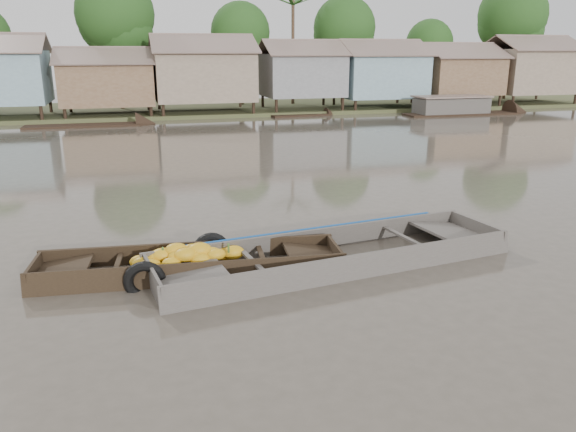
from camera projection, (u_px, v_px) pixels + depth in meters
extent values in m
plane|color=#4B4439|center=(274.00, 279.00, 11.07)|extent=(120.00, 120.00, 0.00)
cube|color=#384723|center=(165.00, 111.00, 41.55)|extent=(120.00, 12.00, 0.50)
cube|color=brown|center=(107.00, 84.00, 36.71)|extent=(5.80, 4.60, 2.70)
cube|color=brown|center=(104.00, 55.00, 35.05)|extent=(6.20, 2.67, 1.14)
cube|color=brown|center=(105.00, 55.00, 37.35)|extent=(6.20, 2.67, 1.14)
cube|color=#7F6C58|center=(203.00, 76.00, 38.20)|extent=(6.50, 5.30, 3.30)
cube|color=brown|center=(205.00, 43.00, 36.28)|extent=(6.90, 3.08, 1.31)
cube|color=brown|center=(199.00, 44.00, 38.93)|extent=(6.90, 3.08, 1.31)
cube|color=slate|center=(302.00, 75.00, 40.02)|extent=(5.40, 4.70, 2.90)
cube|color=brown|center=(307.00, 47.00, 38.30)|extent=(5.80, 2.73, 1.17)
cube|color=brown|center=(297.00, 47.00, 40.65)|extent=(5.80, 2.73, 1.17)
cube|color=#7596A1|center=(379.00, 76.00, 41.59)|extent=(6.00, 5.00, 3.10)
cube|color=brown|center=(388.00, 47.00, 39.77)|extent=(6.40, 2.90, 1.24)
cube|color=brown|center=(373.00, 48.00, 42.26)|extent=(6.40, 2.90, 1.24)
cube|color=brown|center=(456.00, 75.00, 43.27)|extent=(5.70, 4.90, 2.80)
cube|color=brown|center=(468.00, 50.00, 41.52)|extent=(6.10, 2.85, 1.21)
cube|color=brown|center=(449.00, 50.00, 43.97)|extent=(6.10, 2.85, 1.21)
cube|color=#7F6C58|center=(529.00, 71.00, 44.87)|extent=(6.30, 5.10, 3.40)
cube|color=brown|center=(544.00, 43.00, 42.99)|extent=(6.70, 2.96, 1.26)
cube|color=brown|center=(521.00, 43.00, 45.53)|extent=(6.70, 2.96, 1.26)
cylinder|color=#473323|center=(119.00, 67.00, 39.88)|extent=(0.28, 0.28, 6.30)
sphere|color=#133C16|center=(115.00, 14.00, 38.85)|extent=(5.40, 5.40, 5.40)
cylinder|color=#473323|center=(241.00, 73.00, 43.26)|extent=(0.28, 0.28, 5.25)
sphere|color=#133C16|center=(240.00, 32.00, 42.41)|extent=(4.50, 4.50, 4.50)
cylinder|color=#473323|center=(343.00, 70.00, 44.35)|extent=(0.28, 0.28, 5.60)
sphere|color=#133C16|center=(344.00, 27.00, 43.44)|extent=(4.80, 4.80, 4.80)
cylinder|color=#473323|center=(427.00, 75.00, 47.48)|extent=(0.28, 0.28, 4.55)
sphere|color=#133C16|center=(429.00, 43.00, 46.74)|extent=(3.90, 3.90, 3.90)
cylinder|color=#473323|center=(507.00, 62.00, 48.05)|extent=(0.28, 0.28, 6.65)
sphere|color=#133C16|center=(512.00, 15.00, 46.97)|extent=(5.70, 5.70, 5.70)
cylinder|color=#473323|center=(293.00, 54.00, 43.44)|extent=(0.24, 0.24, 8.00)
cube|color=black|center=(192.00, 276.00, 11.42)|extent=(6.08, 1.72, 0.08)
cube|color=black|center=(191.00, 254.00, 11.97)|extent=(6.12, 0.75, 0.57)
cube|color=black|center=(192.00, 277.00, 10.74)|extent=(6.12, 0.75, 0.57)
cube|color=black|center=(335.00, 256.00, 11.85)|extent=(0.19, 1.33, 0.54)
cube|color=black|center=(311.00, 254.00, 11.75)|extent=(1.15, 1.24, 0.20)
cube|color=black|center=(34.00, 275.00, 10.85)|extent=(0.19, 1.33, 0.54)
cube|color=black|center=(62.00, 270.00, 10.92)|extent=(1.15, 1.24, 0.20)
cube|color=black|center=(118.00, 264.00, 11.08)|extent=(0.22, 1.28, 0.05)
cube|color=black|center=(262.00, 255.00, 11.56)|extent=(0.22, 1.28, 0.05)
ellipsoid|color=gold|center=(201.00, 259.00, 11.15)|extent=(0.45, 0.34, 0.26)
ellipsoid|color=gold|center=(204.00, 253.00, 11.72)|extent=(0.45, 0.33, 0.26)
ellipsoid|color=gold|center=(176.00, 250.00, 11.27)|extent=(0.49, 0.37, 0.29)
ellipsoid|color=gold|center=(199.00, 250.00, 11.26)|extent=(0.53, 0.39, 0.31)
ellipsoid|color=gold|center=(211.00, 254.00, 11.30)|extent=(0.48, 0.35, 0.28)
ellipsoid|color=gold|center=(195.00, 256.00, 11.20)|extent=(0.47, 0.35, 0.27)
ellipsoid|color=gold|center=(140.00, 268.00, 11.13)|extent=(0.40, 0.30, 0.23)
ellipsoid|color=gold|center=(142.00, 275.00, 10.86)|extent=(0.41, 0.31, 0.24)
ellipsoid|color=gold|center=(179.00, 256.00, 11.17)|extent=(0.49, 0.36, 0.28)
ellipsoid|color=gold|center=(183.00, 254.00, 11.54)|extent=(0.42, 0.31, 0.25)
ellipsoid|color=gold|center=(156.00, 257.00, 11.25)|extent=(0.45, 0.33, 0.26)
ellipsoid|color=gold|center=(225.00, 254.00, 11.73)|extent=(0.45, 0.33, 0.26)
ellipsoid|color=gold|center=(141.00, 262.00, 11.29)|extent=(0.48, 0.35, 0.28)
ellipsoid|color=gold|center=(150.00, 267.00, 10.99)|extent=(0.52, 0.39, 0.30)
ellipsoid|color=gold|center=(233.00, 253.00, 11.68)|extent=(0.51, 0.38, 0.30)
ellipsoid|color=gold|center=(216.00, 255.00, 11.20)|extent=(0.41, 0.30, 0.24)
ellipsoid|color=gold|center=(197.00, 268.00, 11.01)|extent=(0.42, 0.31, 0.24)
ellipsoid|color=gold|center=(192.00, 249.00, 11.37)|extent=(0.40, 0.29, 0.23)
ellipsoid|color=gold|center=(145.00, 264.00, 11.13)|extent=(0.52, 0.39, 0.30)
ellipsoid|color=gold|center=(178.00, 254.00, 11.39)|extent=(0.46, 0.34, 0.27)
ellipsoid|color=gold|center=(151.00, 271.00, 10.91)|extent=(0.51, 0.38, 0.30)
ellipsoid|color=gold|center=(176.00, 252.00, 11.55)|extent=(0.41, 0.31, 0.24)
ellipsoid|color=gold|center=(171.00, 263.00, 10.97)|extent=(0.40, 0.30, 0.23)
ellipsoid|color=gold|center=(244.00, 267.00, 11.16)|extent=(0.43, 0.32, 0.25)
ellipsoid|color=gold|center=(188.00, 253.00, 11.41)|extent=(0.50, 0.37, 0.29)
ellipsoid|color=gold|center=(182.00, 253.00, 11.47)|extent=(0.46, 0.34, 0.27)
ellipsoid|color=gold|center=(186.00, 255.00, 11.10)|extent=(0.50, 0.37, 0.29)
ellipsoid|color=gold|center=(154.00, 271.00, 10.92)|extent=(0.51, 0.37, 0.29)
ellipsoid|color=gold|center=(163.00, 255.00, 11.26)|extent=(0.52, 0.39, 0.30)
cylinder|color=#3F6626|center=(163.00, 252.00, 11.17)|extent=(0.04, 0.04, 0.20)
cylinder|color=#3F6626|center=(202.00, 250.00, 11.30)|extent=(0.04, 0.04, 0.20)
cylinder|color=#3F6626|center=(229.00, 248.00, 11.39)|extent=(0.04, 0.04, 0.20)
torus|color=black|center=(211.00, 250.00, 12.12)|extent=(0.83, 0.27, 0.81)
torus|color=black|center=(145.00, 281.00, 10.50)|extent=(0.81, 0.27, 0.80)
cube|color=#48413D|center=(334.00, 267.00, 11.92)|extent=(7.74, 2.68, 0.08)
cube|color=#48413D|center=(315.00, 241.00, 12.66)|extent=(7.70, 1.25, 0.62)
cube|color=#48413D|center=(356.00, 270.00, 11.03)|extent=(7.70, 1.25, 0.62)
cube|color=#48413D|center=(475.00, 232.00, 13.30)|extent=(0.33, 1.88, 0.59)
cube|color=#48413D|center=(453.00, 233.00, 13.03)|extent=(1.53, 1.80, 0.24)
cube|color=#48413D|center=(153.00, 283.00, 10.39)|extent=(0.33, 1.88, 0.59)
cube|color=#48413D|center=(188.00, 274.00, 10.62)|extent=(1.53, 1.80, 0.24)
cube|color=#48413D|center=(253.00, 262.00, 11.11)|extent=(0.35, 1.81, 0.05)
cube|color=#48413D|center=(406.00, 238.00, 12.51)|extent=(0.35, 1.81, 0.05)
cube|color=#665E54|center=(334.00, 264.00, 11.91)|extent=(5.92, 2.28, 0.02)
cube|color=navy|center=(314.00, 231.00, 12.65)|extent=(6.22, 0.97, 0.15)
torus|color=olive|center=(422.00, 255.00, 12.41)|extent=(0.43, 0.43, 0.06)
torus|color=olive|center=(422.00, 253.00, 12.40)|extent=(0.35, 0.35, 0.06)
cube|color=black|center=(462.00, 116.00, 39.03)|extent=(8.21, 1.92, 0.35)
cube|color=black|center=(301.00, 117.00, 38.18)|extent=(4.19, 1.37, 0.35)
cube|color=black|center=(83.00, 128.00, 32.99)|extent=(6.59, 1.55, 0.35)
cube|color=black|center=(451.00, 107.00, 38.89)|extent=(5.00, 2.00, 1.20)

